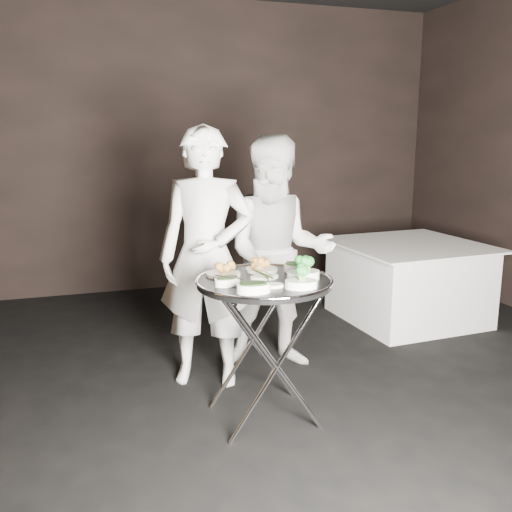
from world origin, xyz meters
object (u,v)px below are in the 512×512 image
object	(u,v)px
dining_table	(408,281)
waiter_left	(206,258)
waiter_right	(278,254)
tray_stand	(264,344)
serving_tray	(264,282)

from	to	relation	value
dining_table	waiter_left	bearing A→B (deg)	-160.57
waiter_right	dining_table	size ratio (longest dim) A/B	1.35
tray_stand	serving_tray	world-z (taller)	serving_tray
serving_tray	waiter_left	distance (m)	0.65
waiter_right	serving_tray	bearing A→B (deg)	-99.65
serving_tray	waiter_right	world-z (taller)	waiter_right
tray_stand	serving_tray	bearing A→B (deg)	-106.33
tray_stand	waiter_left	world-z (taller)	waiter_left
serving_tray	waiter_right	distance (m)	0.81
serving_tray	waiter_right	bearing A→B (deg)	64.05
tray_stand	serving_tray	distance (m)	0.37
tray_stand	serving_tray	xyz separation A→B (m)	(-0.00, -0.00, 0.37)
serving_tray	waiter_left	xyz separation A→B (m)	(-0.19, 0.62, 0.02)
tray_stand	waiter_left	bearing A→B (deg)	106.81
waiter_left	tray_stand	bearing A→B (deg)	-50.71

